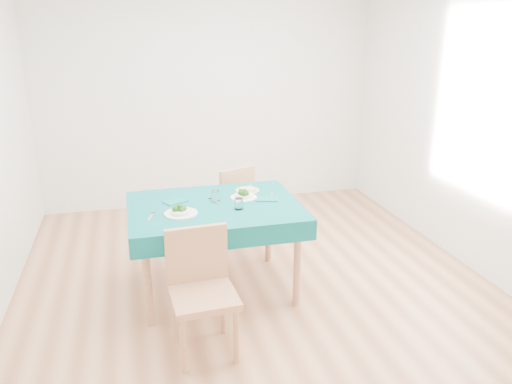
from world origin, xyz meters
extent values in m
cube|color=#9B6340|center=(0.00, 0.00, -0.01)|extent=(4.00, 4.50, 0.02)
cube|color=silver|center=(0.00, 2.25, 1.35)|extent=(4.00, 0.02, 2.70)
cube|color=silver|center=(0.00, -2.25, 1.35)|extent=(4.00, 0.02, 2.70)
cube|color=silver|center=(2.00, 0.00, 1.35)|extent=(0.02, 4.50, 2.70)
cube|color=#085A59|center=(-0.34, 0.03, 0.38)|extent=(1.36, 1.03, 0.76)
cube|color=#AC7550|center=(-0.57, -0.80, 0.53)|extent=(0.45, 0.49, 1.06)
cube|color=#AC7550|center=(-0.06, 0.87, 0.48)|extent=(0.52, 0.54, 0.97)
cube|color=silver|center=(-0.85, -0.10, 0.76)|extent=(0.07, 0.17, 0.00)
cube|color=silver|center=(-0.55, -0.09, 0.76)|extent=(0.02, 0.21, 0.00)
cube|color=silver|center=(-0.32, 0.11, 0.76)|extent=(0.09, 0.18, 0.00)
cube|color=silver|center=(0.16, 0.10, 0.76)|extent=(0.08, 0.22, 0.00)
cube|color=#0B6361|center=(-0.64, 0.18, 0.76)|extent=(0.21, 0.19, 0.01)
cube|color=#0B6361|center=(0.11, 0.06, 0.76)|extent=(0.21, 0.17, 0.01)
cylinder|color=white|center=(-0.31, 0.11, 0.80)|extent=(0.07, 0.07, 0.09)
cylinder|color=white|center=(-0.17, -0.11, 0.80)|extent=(0.07, 0.07, 0.09)
cylinder|color=#C0CB63|center=(0.00, 0.31, 0.76)|extent=(0.21, 0.21, 0.01)
cube|color=beige|center=(0.00, 0.31, 0.78)|extent=(0.12, 0.12, 0.02)
camera|label=1|loc=(-0.96, -3.69, 2.13)|focal=35.00mm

